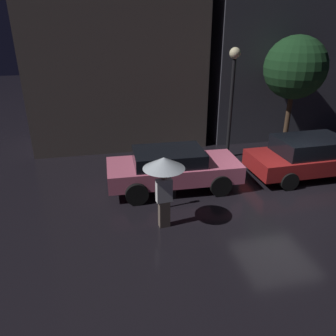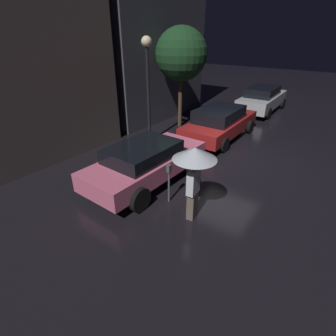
# 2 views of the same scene
# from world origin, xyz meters

# --- Properties ---
(ground_plane) EXTENTS (60.00, 60.00, 0.00)m
(ground_plane) POSITION_xyz_m (0.00, 0.00, 0.00)
(ground_plane) COLOR black
(building_facade_right) EXTENTS (6.79, 3.00, 8.41)m
(building_facade_right) POSITION_xyz_m (2.94, 6.50, 4.20)
(building_facade_right) COLOR #3D3D47
(building_facade_right) RESTS_ON ground
(parked_car_pink) EXTENTS (4.36, 1.96, 1.35)m
(parked_car_pink) POSITION_xyz_m (-3.34, 1.39, 0.74)
(parked_car_pink) COLOR #DB6684
(parked_car_pink) RESTS_ON ground
(parked_car_red) EXTENTS (4.63, 2.03, 1.43)m
(parked_car_red) POSITION_xyz_m (1.76, 1.34, 0.74)
(parked_car_red) COLOR maroon
(parked_car_red) RESTS_ON ground
(parked_car_silver) EXTENTS (4.75, 1.96, 1.50)m
(parked_car_silver) POSITION_xyz_m (7.48, 1.33, 0.78)
(parked_car_silver) COLOR #B7B7BF
(parked_car_silver) RESTS_ON ground
(pedestrian_with_umbrella) EXTENTS (1.08, 1.08, 2.02)m
(pedestrian_with_umbrella) POSITION_xyz_m (-4.06, -0.79, 1.63)
(pedestrian_with_umbrella) COLOR #66564C
(pedestrian_with_umbrella) RESTS_ON ground
(parking_meter) EXTENTS (0.12, 0.10, 1.19)m
(parking_meter) POSITION_xyz_m (-3.81, 0.14, 0.74)
(parking_meter) COLOR #4C5154
(parking_meter) RESTS_ON ground
(street_lamp_near) EXTENTS (0.42, 0.42, 4.29)m
(street_lamp_near) POSITION_xyz_m (-0.51, 3.63, 2.98)
(street_lamp_near) COLOR black
(street_lamp_near) RESTS_ON ground
(street_tree) EXTENTS (2.44, 2.44, 4.70)m
(street_tree) POSITION_xyz_m (2.13, 3.79, 3.47)
(street_tree) COLOR #473323
(street_tree) RESTS_ON ground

